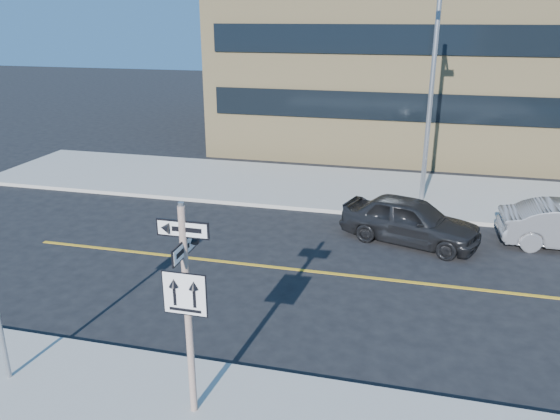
# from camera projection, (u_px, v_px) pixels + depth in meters

# --- Properties ---
(ground) EXTENTS (120.00, 120.00, 0.00)m
(ground) POSITION_uv_depth(u_px,v_px,m) (237.00, 342.00, 12.44)
(ground) COLOR black
(ground) RESTS_ON ground
(sign_pole) EXTENTS (0.92, 0.92, 4.06)m
(sign_pole) POSITION_uv_depth(u_px,v_px,m) (187.00, 301.00, 9.32)
(sign_pole) COLOR beige
(sign_pole) RESTS_ON near_sidewalk
(parked_car_a) EXTENTS (3.07, 4.79, 1.52)m
(parked_car_a) POSITION_uv_depth(u_px,v_px,m) (410.00, 220.00, 17.68)
(parked_car_a) COLOR black
(parked_car_a) RESTS_ON ground
(streetlight_a) EXTENTS (0.55, 2.25, 8.00)m
(streetlight_a) POSITION_uv_depth(u_px,v_px,m) (432.00, 82.00, 19.74)
(streetlight_a) COLOR gray
(streetlight_a) RESTS_ON far_sidewalk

